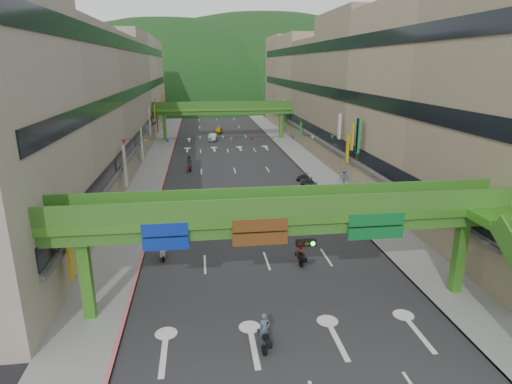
{
  "coord_description": "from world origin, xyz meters",
  "views": [
    {
      "loc": [
        -4.51,
        -16.18,
        13.83
      ],
      "look_at": [
        0.0,
        18.0,
        3.5
      ],
      "focal_mm": 30.0,
      "sensor_mm": 36.0,
      "label": 1
    }
  ],
  "objects_px": {
    "car_silver": "(213,137)",
    "car_yellow": "(218,130)",
    "scooter_rider_mid": "(301,252)",
    "pedestrian_red": "(377,205)",
    "scooter_rider_near": "(264,333)",
    "overpass_near": "(303,227)"
  },
  "relations": [
    {
      "from": "car_silver",
      "to": "car_yellow",
      "type": "distance_m",
      "value": 8.78
    },
    {
      "from": "car_silver",
      "to": "pedestrian_red",
      "type": "xyz_separation_m",
      "value": [
        14.32,
        -42.96,
        0.12
      ]
    },
    {
      "from": "scooter_rider_near",
      "to": "overpass_near",
      "type": "bearing_deg",
      "value": 51.38
    },
    {
      "from": "pedestrian_red",
      "to": "car_silver",
      "type": "bearing_deg",
      "value": 92.66
    },
    {
      "from": "car_yellow",
      "to": "pedestrian_red",
      "type": "height_order",
      "value": "pedestrian_red"
    },
    {
      "from": "pedestrian_red",
      "to": "scooter_rider_near",
      "type": "bearing_deg",
      "value": -141.84
    },
    {
      "from": "scooter_rider_near",
      "to": "car_silver",
      "type": "height_order",
      "value": "scooter_rider_near"
    },
    {
      "from": "scooter_rider_near",
      "to": "scooter_rider_mid",
      "type": "height_order",
      "value": "scooter_rider_near"
    },
    {
      "from": "car_silver",
      "to": "scooter_rider_mid",
      "type": "bearing_deg",
      "value": -78.27
    },
    {
      "from": "scooter_rider_mid",
      "to": "car_yellow",
      "type": "bearing_deg",
      "value": 92.86
    },
    {
      "from": "car_silver",
      "to": "pedestrian_red",
      "type": "bearing_deg",
      "value": -64.69
    },
    {
      "from": "overpass_near",
      "to": "car_yellow",
      "type": "xyz_separation_m",
      "value": [
        -1.64,
        67.41,
        -4.57
      ]
    },
    {
      "from": "car_silver",
      "to": "pedestrian_red",
      "type": "distance_m",
      "value": 45.29
    },
    {
      "from": "scooter_rider_mid",
      "to": "pedestrian_red",
      "type": "xyz_separation_m",
      "value": [
        9.83,
        9.93,
        -0.17
      ]
    },
    {
      "from": "overpass_near",
      "to": "scooter_rider_mid",
      "type": "relative_size",
      "value": 14.82
    },
    {
      "from": "overpass_near",
      "to": "scooter_rider_near",
      "type": "bearing_deg",
      "value": -128.62
    },
    {
      "from": "scooter_rider_near",
      "to": "scooter_rider_mid",
      "type": "relative_size",
      "value": 1.04
    },
    {
      "from": "scooter_rider_near",
      "to": "car_yellow",
      "type": "xyz_separation_m",
      "value": [
        0.96,
        70.66,
        -0.26
      ]
    },
    {
      "from": "scooter_rider_near",
      "to": "car_silver",
      "type": "xyz_separation_m",
      "value": [
        -0.46,
        62.0,
        -0.22
      ]
    },
    {
      "from": "car_yellow",
      "to": "pedestrian_red",
      "type": "distance_m",
      "value": 53.22
    },
    {
      "from": "overpass_near",
      "to": "scooter_rider_near",
      "type": "relative_size",
      "value": 14.3
    },
    {
      "from": "scooter_rider_mid",
      "to": "car_silver",
      "type": "height_order",
      "value": "scooter_rider_mid"
    }
  ]
}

